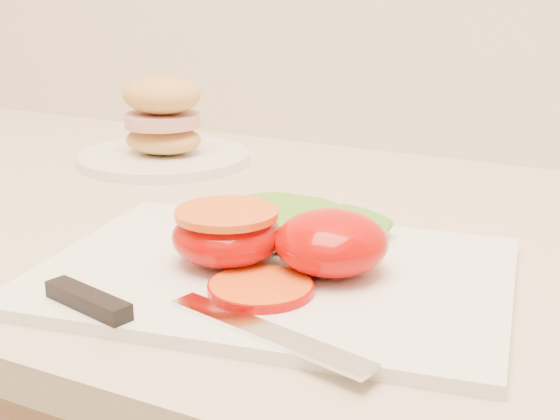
% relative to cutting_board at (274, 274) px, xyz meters
% --- Properties ---
extents(cutting_board, '(0.40, 0.32, 0.01)m').
position_rel_cutting_board_xyz_m(cutting_board, '(0.00, 0.00, 0.00)').
color(cutting_board, white).
rests_on(cutting_board, counter).
extents(tomato_half_dome, '(0.09, 0.09, 0.05)m').
position_rel_cutting_board_xyz_m(tomato_half_dome, '(0.04, 0.01, 0.03)').
color(tomato_half_dome, '#CD0001').
rests_on(tomato_half_dome, cutting_board).
extents(tomato_half_cut, '(0.09, 0.09, 0.04)m').
position_rel_cutting_board_xyz_m(tomato_half_cut, '(-0.04, -0.01, 0.03)').
color(tomato_half_cut, '#CD0001').
rests_on(tomato_half_cut, cutting_board).
extents(tomato_slice_0, '(0.07, 0.07, 0.01)m').
position_rel_cutting_board_xyz_m(tomato_slice_0, '(0.01, -0.05, 0.01)').
color(tomato_slice_0, orange).
rests_on(tomato_slice_0, cutting_board).
extents(lettuce_leaf_0, '(0.14, 0.10, 0.03)m').
position_rel_cutting_board_xyz_m(lettuce_leaf_0, '(-0.03, 0.07, 0.02)').
color(lettuce_leaf_0, '#579D29').
rests_on(lettuce_leaf_0, cutting_board).
extents(lettuce_leaf_1, '(0.12, 0.11, 0.02)m').
position_rel_cutting_board_xyz_m(lettuce_leaf_1, '(0.02, 0.08, 0.02)').
color(lettuce_leaf_1, '#579D29').
rests_on(lettuce_leaf_1, cutting_board).
extents(knife, '(0.25, 0.07, 0.01)m').
position_rel_cutting_board_xyz_m(knife, '(-0.03, -0.12, 0.01)').
color(knife, silver).
rests_on(knife, cutting_board).
extents(sandwich_plate, '(0.21, 0.21, 0.11)m').
position_rel_cutting_board_xyz_m(sandwich_plate, '(-0.30, 0.27, 0.03)').
color(sandwich_plate, white).
rests_on(sandwich_plate, counter).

